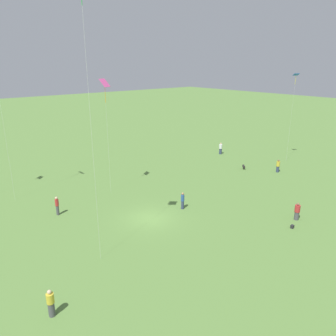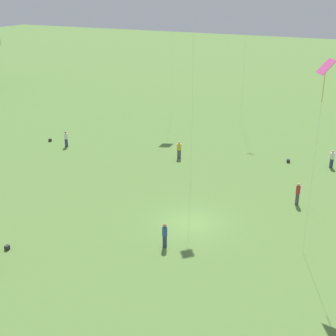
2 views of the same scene
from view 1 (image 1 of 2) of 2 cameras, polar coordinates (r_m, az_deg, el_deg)
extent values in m
plane|color=#5B843D|center=(30.22, -3.13, -8.79)|extent=(240.00, 240.00, 0.00)
cylinder|color=#333D5B|center=(31.95, 2.55, -6.43)|extent=(0.29, 0.29, 0.82)
cylinder|color=#2D5193|center=(31.65, 2.57, -5.23)|extent=(0.34, 0.34, 0.63)
sphere|color=#A87A56|center=(31.48, 2.58, -4.50)|extent=(0.24, 0.24, 0.24)
cylinder|color=#4C4C51|center=(32.03, 21.48, -7.73)|extent=(0.42, 0.42, 0.77)
cylinder|color=#B72D2D|center=(31.75, 21.62, -6.59)|extent=(0.50, 0.50, 0.63)
sphere|color=brown|center=(31.58, 21.71, -5.87)|extent=(0.24, 0.24, 0.24)
cylinder|color=#4C4C51|center=(20.95, -19.62, -22.15)|extent=(0.45, 0.45, 0.87)
cylinder|color=gold|center=(20.50, -19.85, -20.57)|extent=(0.53, 0.53, 0.60)
sphere|color=beige|center=(20.24, -19.98, -19.63)|extent=(0.24, 0.24, 0.24)
cylinder|color=#333D5B|center=(51.37, 9.12, 2.89)|extent=(0.55, 0.55, 0.88)
cylinder|color=white|center=(51.17, 9.16, 3.74)|extent=(0.65, 0.65, 0.68)
sphere|color=tan|center=(51.06, 9.19, 4.24)|extent=(0.24, 0.24, 0.24)
cylinder|color=#333D5B|center=(44.65, 18.55, -0.19)|extent=(0.47, 0.47, 0.80)
cylinder|color=gold|center=(44.45, 18.64, 0.70)|extent=(0.56, 0.56, 0.64)
sphere|color=brown|center=(44.32, 18.69, 1.24)|extent=(0.24, 0.24, 0.24)
cylinder|color=#4C4C51|center=(32.37, -18.66, -6.98)|extent=(0.34, 0.34, 0.92)
cylinder|color=#B72D2D|center=(32.06, -18.80, -5.70)|extent=(0.40, 0.40, 0.65)
sphere|color=beige|center=(31.89, -18.88, -4.97)|extent=(0.24, 0.24, 0.24)
cube|color=blue|center=(48.28, 21.42, 14.93)|extent=(0.94, 0.93, 0.32)
cylinder|color=yellow|center=(48.31, 21.31, 14.04)|extent=(0.04, 0.04, 1.09)
cylinder|color=silver|center=(48.85, 20.61, 7.90)|extent=(0.01, 0.01, 12.03)
cylinder|color=silver|center=(21.65, -13.11, 4.91)|extent=(0.01, 0.01, 17.75)
cube|color=#E54C99|center=(33.94, -10.99, 14.36)|extent=(1.24, 1.10, 0.79)
cylinder|color=orange|center=(34.03, -10.87, 12.46)|extent=(0.04, 0.04, 1.64)
cylinder|color=silver|center=(34.77, -10.42, 4.75)|extent=(0.01, 0.01, 11.64)
cylinder|color=silver|center=(35.61, -26.73, 6.69)|extent=(0.01, 0.01, 15.60)
cylinder|color=black|center=(44.65, 13.06, 0.23)|extent=(0.64, 0.65, 0.31)
sphere|color=black|center=(45.01, 12.98, 0.44)|extent=(0.28, 0.28, 0.28)
cylinder|color=black|center=(44.72, 13.03, -0.08)|extent=(0.14, 0.14, 0.20)
cube|color=#262628|center=(30.45, 20.82, -9.52)|extent=(0.30, 0.26, 0.29)
camera|label=2|loc=(54.24, 13.79, 20.00)|focal=50.00mm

